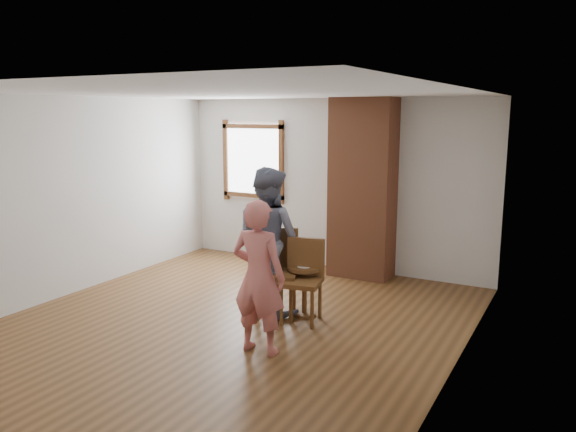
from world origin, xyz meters
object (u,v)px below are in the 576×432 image
object	(u,v)px
man	(268,240)
person_pink	(259,277)
stoneware_crock	(269,250)
dining_chair_right	(303,275)
dining_chair_left	(277,267)
side_table	(304,282)

from	to	relation	value
man	person_pink	size ratio (longest dim) A/B	1.13
stoneware_crock	man	distance (m)	2.24
dining_chair_right	stoneware_crock	bearing A→B (deg)	118.47
dining_chair_left	man	distance (m)	0.34
stoneware_crock	side_table	world-z (taller)	side_table
stoneware_crock	person_pink	size ratio (longest dim) A/B	0.30
side_table	person_pink	xyz separation A→B (m)	(0.07, -1.14, 0.38)
stoneware_crock	person_pink	distance (m)	3.37
dining_chair_left	person_pink	world-z (taller)	person_pink
stoneware_crock	side_table	xyz separation A→B (m)	(1.53, -1.77, 0.17)
stoneware_crock	dining_chair_right	world-z (taller)	dining_chair_right
stoneware_crock	man	xyz separation A→B (m)	(1.08, -1.85, 0.65)
dining_chair_left	side_table	distance (m)	0.37
dining_chair_left	side_table	xyz separation A→B (m)	(0.32, 0.10, -0.17)
dining_chair_right	person_pink	size ratio (longest dim) A/B	0.61
person_pink	man	bearing A→B (deg)	-66.90
dining_chair_left	side_table	world-z (taller)	dining_chair_left
man	dining_chair_right	bearing A→B (deg)	-175.61
dining_chair_right	man	xyz separation A→B (m)	(-0.50, 0.06, 0.35)
stoneware_crock	dining_chair_right	size ratio (longest dim) A/B	0.50
side_table	dining_chair_left	bearing A→B (deg)	-162.17
stoneware_crock	person_pink	xyz separation A→B (m)	(1.59, -2.92, 0.55)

